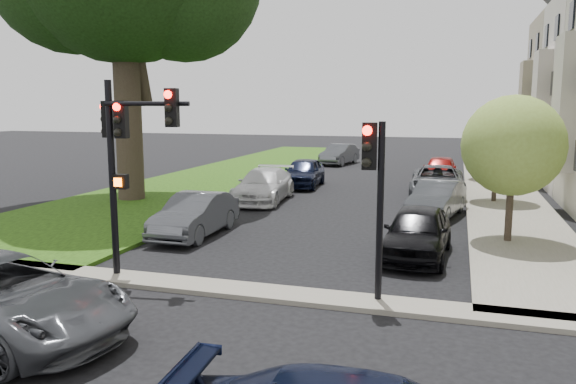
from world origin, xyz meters
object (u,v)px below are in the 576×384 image
(car_parked_6, at_px, (264,185))
(car_parked_5, at_px, (195,215))
(car_parked_0, at_px, (417,232))
(traffic_signal_secondary, at_px, (374,178))
(car_parked_9, at_px, (339,154))
(small_tree_a, at_px, (513,146))
(car_parked_2, at_px, (437,181))
(small_tree_c, at_px, (488,134))
(car_parked_7, at_px, (304,172))
(car_parked_1, at_px, (437,199))
(car_parked_3, at_px, (440,169))
(traffic_signal_main, at_px, (125,144))
(small_tree_b, at_px, (497,139))

(car_parked_6, bearing_deg, car_parked_5, -93.93)
(car_parked_0, distance_m, car_parked_6, 10.81)
(traffic_signal_secondary, relative_size, car_parked_9, 0.88)
(small_tree_a, distance_m, car_parked_2, 9.67)
(car_parked_6, relative_size, car_parked_9, 1.12)
(small_tree_c, relative_size, car_parked_0, 0.93)
(car_parked_7, bearing_deg, traffic_signal_secondary, -73.65)
(car_parked_1, relative_size, car_parked_7, 0.95)
(car_parked_2, bearing_deg, car_parked_3, 88.62)
(small_tree_c, relative_size, car_parked_7, 0.90)
(car_parked_5, xyz_separation_m, car_parked_9, (-0.05, 24.38, 0.04))
(car_parked_2, bearing_deg, car_parked_7, 166.57)
(car_parked_7, bearing_deg, car_parked_3, 25.65)
(car_parked_6, bearing_deg, traffic_signal_main, -91.58)
(car_parked_1, bearing_deg, small_tree_a, -47.19)
(car_parked_5, bearing_deg, small_tree_c, 59.64)
(small_tree_c, height_order, traffic_signal_main, traffic_signal_main)
(small_tree_b, xyz_separation_m, car_parked_7, (-9.68, 2.61, -2.15))
(small_tree_b, height_order, car_parked_9, small_tree_b)
(small_tree_a, relative_size, car_parked_9, 1.03)
(car_parked_1, height_order, car_parked_7, car_parked_7)
(small_tree_a, distance_m, car_parked_0, 4.37)
(car_parked_0, relative_size, car_parked_1, 1.02)
(small_tree_c, xyz_separation_m, car_parked_0, (-2.69, -18.39, -2.00))
(car_parked_7, bearing_deg, small_tree_b, -18.87)
(small_tree_c, distance_m, car_parked_3, 3.57)
(small_tree_a, bearing_deg, car_parked_7, 132.74)
(traffic_signal_main, distance_m, car_parked_2, 17.44)
(small_tree_a, height_order, car_parked_2, small_tree_a)
(traffic_signal_main, bearing_deg, car_parked_2, 65.79)
(traffic_signal_secondary, distance_m, car_parked_7, 18.44)
(car_parked_1, height_order, car_parked_9, car_parked_9)
(traffic_signal_main, height_order, car_parked_2, traffic_signal_main)
(traffic_signal_main, relative_size, car_parked_2, 0.92)
(small_tree_c, height_order, car_parked_9, small_tree_c)
(car_parked_2, height_order, car_parked_6, car_parked_2)
(car_parked_2, xyz_separation_m, car_parked_7, (-7.14, 1.46, 0.02))
(car_parked_1, relative_size, car_parked_6, 0.84)
(car_parked_1, distance_m, car_parked_7, 9.85)
(car_parked_6, xyz_separation_m, car_parked_9, (0.01, 17.19, 0.01))
(small_tree_c, relative_size, car_parked_1, 0.95)
(car_parked_5, bearing_deg, car_parked_3, 64.51)
(car_parked_5, distance_m, car_parked_7, 12.34)
(car_parked_5, relative_size, car_parked_6, 0.85)
(car_parked_0, bearing_deg, traffic_signal_main, -145.83)
(small_tree_b, bearing_deg, car_parked_9, 124.79)
(traffic_signal_secondary, height_order, car_parked_7, traffic_signal_secondary)
(car_parked_9, bearing_deg, car_parked_5, -80.40)
(traffic_signal_secondary, height_order, car_parked_2, traffic_signal_secondary)
(car_parked_1, bearing_deg, car_parked_5, -132.43)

